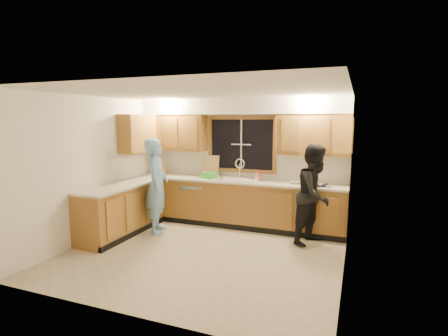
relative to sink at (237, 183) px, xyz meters
The scene contains 26 objects.
floor 1.82m from the sink, 90.00° to the right, with size 4.20×4.20×0.00m, color tan.
ceiling 2.29m from the sink, 90.00° to the right, with size 4.20×4.20×0.00m, color white.
wall_back 0.49m from the sink, 90.00° to the left, with size 4.20×4.20×0.00m, color silver.
wall_left 2.67m from the sink, 142.62° to the right, with size 3.80×3.80×0.00m, color silver.
wall_right 2.67m from the sink, 37.38° to the right, with size 3.80×3.80×0.00m, color silver.
base_cabinets_back 0.42m from the sink, 90.00° to the right, with size 4.20×0.60×0.88m, color olive.
base_cabinets_left 2.23m from the sink, 145.12° to the right, with size 0.60×1.90×0.88m, color olive.
countertop_back 0.04m from the sink, 90.00° to the right, with size 4.20×0.63×0.04m, color beige.
countertop_left 2.18m from the sink, 144.90° to the right, with size 0.63×1.90×0.04m, color beige.
upper_cabinets_left 1.72m from the sink, behind, with size 1.35×0.33×0.75m, color olive.
upper_cabinets_right 1.72m from the sink, ahead, with size 1.35×0.33×0.75m, color olive.
upper_cabinets_return 2.21m from the sink, 165.94° to the right, with size 0.33×0.90×0.75m, color olive.
soffit 1.49m from the sink, 90.00° to the left, with size 4.20×0.35×0.30m, color white.
window_frame 0.79m from the sink, 90.00° to the left, with size 1.44×0.03×1.14m.
sink is the anchor object (origin of this frame).
dishwasher 0.96m from the sink, behind, with size 0.60×0.56×0.82m, color white.
stove 2.60m from the sink, 134.61° to the right, with size 0.58×0.75×0.90m, color white.
man 1.55m from the sink, 143.39° to the right, with size 0.64×0.42×1.76m, color #73A9DA.
woman 1.65m from the sink, 17.18° to the right, with size 0.82×0.64×1.70m, color black.
knife_block 1.73m from the sink, behind, with size 0.12×0.10×0.22m, color olive.
cutting_board 0.73m from the sink, 161.35° to the left, with size 0.33×0.02×0.44m, color tan.
dish_crate 0.58m from the sink, behind, with size 0.27×0.25×0.12m, color green.
soap_bottle 0.44m from the sink, ahead, with size 0.09×0.09×0.20m, color #FD608B.
bowl 1.16m from the sink, ahead, with size 0.20×0.20×0.05m, color silver.
can_left 0.34m from the sink, 135.41° to the right, with size 0.07×0.07×0.12m, color beige.
can_right 0.39m from the sink, 153.41° to the right, with size 0.07×0.07×0.12m, color beige.
Camera 1 is at (2.22, -4.81, 2.09)m, focal length 28.00 mm.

